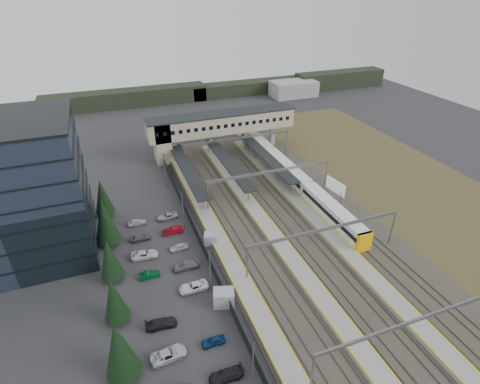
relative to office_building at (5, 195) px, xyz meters
name	(u,v)px	position (x,y,z in m)	size (l,w,h in m)	color
ground	(241,249)	(36.00, -12.00, -12.19)	(220.00, 220.00, 0.00)	#2B2B2D
office_building	(5,195)	(0.00, 0.00, 0.00)	(24.30, 18.30, 24.30)	#354156
conifer_row	(111,272)	(14.00, -15.86, -7.36)	(4.42, 49.82, 9.50)	black
car_park	(175,292)	(22.63, -18.80, -11.58)	(10.73, 44.60, 1.30)	silver
lampposts	(195,235)	(28.00, -10.75, -7.86)	(0.50, 53.25, 8.07)	slate
fence	(198,237)	(29.50, -7.00, -11.19)	(0.08, 90.00, 2.00)	#26282B
relay_cabin_near	(224,298)	(29.05, -23.22, -10.91)	(3.63, 3.10, 2.57)	#999B9E
relay_cabin_far	(211,239)	(31.45, -8.57, -11.09)	(2.96, 2.72, 2.21)	#999B9E
rail_corridor	(276,223)	(45.34, -7.00, -11.90)	(34.00, 90.00, 0.92)	#332D26
canopies	(228,163)	(43.00, 15.00, -8.27)	(23.10, 30.00, 3.28)	black
footbridge	(212,126)	(43.70, 30.00, -4.26)	(40.40, 6.40, 11.20)	tan
gantries	(295,201)	(48.00, -9.00, -6.20)	(28.40, 62.28, 7.17)	slate
train	(287,171)	(56.00, 9.62, -10.10)	(2.92, 60.97, 3.67)	white
billboard	(335,187)	(61.09, -3.17, -8.92)	(1.02, 5.75, 4.89)	slate
scrub_east	(418,192)	(81.00, -7.00, -12.16)	(34.00, 120.00, 0.06)	#4D4424
treeline_far	(215,92)	(59.81, 80.28, -9.24)	(170.00, 19.00, 7.00)	black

